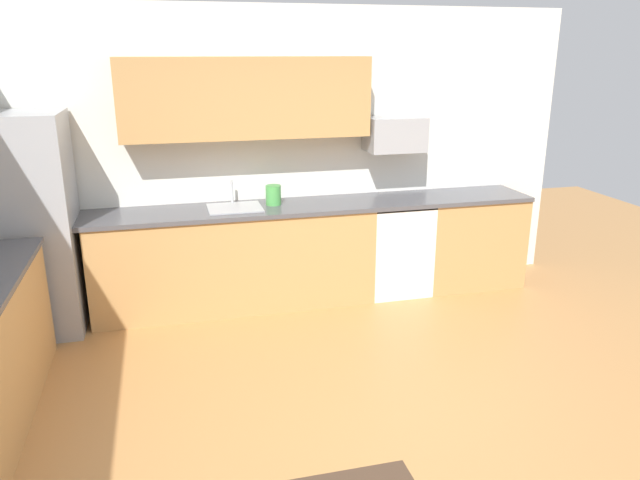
# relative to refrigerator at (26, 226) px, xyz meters

# --- Properties ---
(ground_plane) EXTENTS (12.00, 12.00, 0.00)m
(ground_plane) POSITION_rel_refrigerator_xyz_m (2.18, -2.22, -0.92)
(ground_plane) COLOR #B77F47
(wall_back) EXTENTS (5.80, 0.10, 2.70)m
(wall_back) POSITION_rel_refrigerator_xyz_m (2.18, 0.43, 0.43)
(wall_back) COLOR silver
(wall_back) RESTS_ON ground
(cabinet_run_back) EXTENTS (2.55, 0.60, 0.90)m
(cabinet_run_back) POSITION_rel_refrigerator_xyz_m (1.70, 0.08, -0.47)
(cabinet_run_back) COLOR tan
(cabinet_run_back) RESTS_ON ground
(cabinet_run_back_right) EXTENTS (1.00, 0.60, 0.90)m
(cabinet_run_back_right) POSITION_rel_refrigerator_xyz_m (4.08, 0.08, -0.47)
(cabinet_run_back_right) COLOR tan
(cabinet_run_back_right) RESTS_ON ground
(countertop_back) EXTENTS (4.80, 0.64, 0.04)m
(countertop_back) POSITION_rel_refrigerator_xyz_m (2.18, 0.08, 0.00)
(countertop_back) COLOR #4C4C51
(countertop_back) RESTS_ON cabinet_run_back
(upper_cabinets_back) EXTENTS (2.20, 0.34, 0.70)m
(upper_cabinets_back) POSITION_rel_refrigerator_xyz_m (1.88, 0.21, 0.98)
(upper_cabinets_back) COLOR tan
(refrigerator) EXTENTS (0.76, 0.70, 1.84)m
(refrigerator) POSITION_rel_refrigerator_xyz_m (0.00, 0.00, 0.00)
(refrigerator) COLOR #9EA0A5
(refrigerator) RESTS_ON ground
(oven_range) EXTENTS (0.60, 0.60, 0.91)m
(oven_range) POSITION_rel_refrigerator_xyz_m (3.28, 0.08, -0.46)
(oven_range) COLOR white
(oven_range) RESTS_ON ground
(microwave) EXTENTS (0.54, 0.36, 0.32)m
(microwave) POSITION_rel_refrigerator_xyz_m (3.28, 0.18, 0.62)
(microwave) COLOR #9EA0A5
(sink_basin) EXTENTS (0.48, 0.40, 0.14)m
(sink_basin) POSITION_rel_refrigerator_xyz_m (1.72, 0.08, -0.04)
(sink_basin) COLOR #A5A8AD
(sink_basin) RESTS_ON countertop_back
(sink_faucet) EXTENTS (0.02, 0.02, 0.24)m
(sink_faucet) POSITION_rel_refrigerator_xyz_m (1.72, 0.26, 0.12)
(sink_faucet) COLOR #B2B5BA
(sink_faucet) RESTS_ON countertop_back
(kettle) EXTENTS (0.14, 0.14, 0.20)m
(kettle) POSITION_rel_refrigerator_xyz_m (2.09, 0.13, 0.10)
(kettle) COLOR #4CA54C
(kettle) RESTS_ON countertop_back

